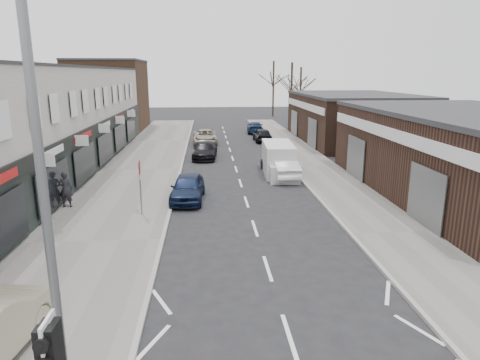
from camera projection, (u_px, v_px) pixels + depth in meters
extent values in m
cube|color=slate|center=(140.00, 170.00, 29.95)|extent=(5.50, 64.00, 0.12)
cube|color=slate|center=(315.00, 167.00, 30.90)|extent=(3.50, 64.00, 0.12)
cube|color=beige|center=(19.00, 125.00, 26.17)|extent=(8.00, 41.00, 7.10)
cube|color=#4C3320|center=(109.00, 96.00, 50.72)|extent=(8.00, 10.00, 8.00)
cube|color=#372219|center=(476.00, 157.00, 23.14)|extent=(10.00, 18.00, 4.50)
cube|color=#372219|center=(353.00, 119.00, 42.48)|extent=(10.00, 16.00, 4.50)
cube|color=silver|center=(51.00, 352.00, 6.28)|extent=(0.05, 0.55, 1.10)
cube|color=black|center=(48.00, 357.00, 6.17)|extent=(0.28, 0.22, 0.95)
cube|color=black|center=(53.00, 347.00, 6.40)|extent=(0.26, 0.20, 0.90)
cylinder|color=slate|center=(48.00, 231.00, 7.07)|extent=(0.16, 0.16, 8.00)
cylinder|color=slate|center=(140.00, 189.00, 20.08)|extent=(0.07, 0.07, 2.50)
cube|color=white|center=(141.00, 176.00, 19.94)|extent=(0.04, 0.45, 0.25)
cube|color=silver|center=(278.00, 159.00, 28.90)|extent=(2.14, 4.67, 2.08)
cube|color=silver|center=(285.00, 175.00, 26.43)|extent=(1.88, 0.90, 1.09)
cylinder|color=black|center=(269.00, 174.00, 27.46)|extent=(0.22, 0.69, 0.69)
cylinder|color=black|center=(295.00, 174.00, 27.58)|extent=(0.22, 0.69, 0.69)
cylinder|color=black|center=(262.00, 164.00, 30.55)|extent=(0.22, 0.69, 0.69)
cylinder|color=black|center=(286.00, 164.00, 30.68)|extent=(0.22, 0.69, 0.69)
imported|color=black|center=(66.00, 189.00, 21.26)|extent=(0.68, 0.45, 1.84)
imported|color=#121C38|center=(188.00, 188.00, 22.87)|extent=(1.92, 4.24, 1.41)
imported|color=black|center=(205.00, 150.00, 34.25)|extent=(2.15, 4.57, 1.29)
imported|color=#A49683|center=(205.00, 137.00, 41.29)|extent=(2.36, 4.93, 1.36)
imported|color=silver|center=(282.00, 168.00, 27.71)|extent=(1.73, 4.36, 1.41)
imported|color=black|center=(262.00, 135.00, 42.63)|extent=(1.63, 3.95, 1.34)
imported|color=#14213F|center=(255.00, 127.00, 48.94)|extent=(2.12, 4.51, 1.27)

